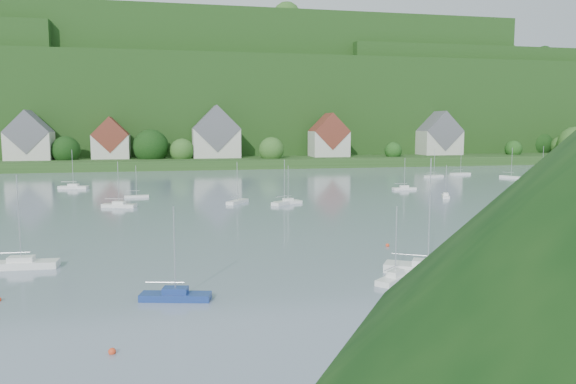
{
  "coord_description": "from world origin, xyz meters",
  "views": [
    {
      "loc": [
        -11.67,
        -7.73,
        14.05
      ],
      "look_at": [
        6.14,
        75.0,
        4.0
      ],
      "focal_mm": 35.01,
      "sensor_mm": 36.0,
      "label": 1
    }
  ],
  "objects_px": {
    "near_sailboat_1": "(176,295)",
    "near_sailboat_6": "(21,263)",
    "near_sailboat_3": "(395,277)",
    "near_sailboat_4": "(428,268)",
    "near_sailboat_5": "(569,234)"
  },
  "relations": [
    {
      "from": "near_sailboat_1",
      "to": "near_sailboat_6",
      "type": "height_order",
      "value": "near_sailboat_6"
    },
    {
      "from": "near_sailboat_1",
      "to": "near_sailboat_3",
      "type": "xyz_separation_m",
      "value": [
        19.57,
        1.44,
        -0.02
      ]
    },
    {
      "from": "near_sailboat_1",
      "to": "near_sailboat_4",
      "type": "xyz_separation_m",
      "value": [
        23.65,
        3.24,
        0.1
      ]
    },
    {
      "from": "near_sailboat_3",
      "to": "near_sailboat_5",
      "type": "distance_m",
      "value": 32.48
    },
    {
      "from": "near_sailboat_4",
      "to": "near_sailboat_5",
      "type": "height_order",
      "value": "near_sailboat_4"
    },
    {
      "from": "near_sailboat_3",
      "to": "near_sailboat_6",
      "type": "distance_m",
      "value": 36.43
    },
    {
      "from": "near_sailboat_4",
      "to": "near_sailboat_5",
      "type": "bearing_deg",
      "value": 57.08
    },
    {
      "from": "near_sailboat_3",
      "to": "near_sailboat_5",
      "type": "height_order",
      "value": "near_sailboat_5"
    },
    {
      "from": "near_sailboat_3",
      "to": "near_sailboat_5",
      "type": "bearing_deg",
      "value": -14.89
    },
    {
      "from": "near_sailboat_6",
      "to": "near_sailboat_4",
      "type": "bearing_deg",
      "value": -12.53
    },
    {
      "from": "near_sailboat_5",
      "to": "near_sailboat_1",
      "type": "bearing_deg",
      "value": -139.15
    },
    {
      "from": "near_sailboat_1",
      "to": "near_sailboat_3",
      "type": "distance_m",
      "value": 19.62
    },
    {
      "from": "near_sailboat_5",
      "to": "near_sailboat_6",
      "type": "height_order",
      "value": "near_sailboat_6"
    },
    {
      "from": "near_sailboat_5",
      "to": "near_sailboat_4",
      "type": "bearing_deg",
      "value": -130.82
    },
    {
      "from": "near_sailboat_5",
      "to": "near_sailboat_6",
      "type": "xyz_separation_m",
      "value": [
        -63.61,
        -1.87,
        0.03
      ]
    }
  ]
}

